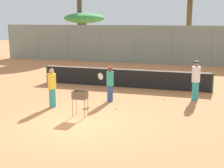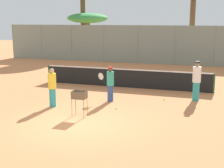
{
  "view_description": "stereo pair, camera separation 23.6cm",
  "coord_description": "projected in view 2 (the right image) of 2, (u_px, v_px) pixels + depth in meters",
  "views": [
    {
      "loc": [
        4.48,
        -10.3,
        3.82
      ],
      "look_at": [
        0.51,
        2.71,
        1.0
      ],
      "focal_mm": 50.0,
      "sensor_mm": 36.0,
      "label": 1
    },
    {
      "loc": [
        4.7,
        -10.23,
        3.82
      ],
      "look_at": [
        0.51,
        2.71,
        1.0
      ],
      "focal_mm": 50.0,
      "sensor_mm": 36.0,
      "label": 2
    }
  ],
  "objects": [
    {
      "name": "player_white_outfit",
      "position": [
        110.0,
        84.0,
        14.69
      ],
      "size": [
        0.88,
        0.34,
        1.65
      ],
      "rotation": [
        0.0,
        0.0,
        2.93
      ],
      "color": "#334C8C",
      "rests_on": "ground_plane"
    },
    {
      "name": "tree_1",
      "position": [
        88.0,
        19.0,
        32.86
      ],
      "size": [
        4.26,
        4.26,
        4.5
      ],
      "color": "brown",
      "rests_on": "ground_plane"
    },
    {
      "name": "tennis_net",
      "position": [
        125.0,
        78.0,
        17.81
      ],
      "size": [
        9.83,
        0.1,
        1.07
      ],
      "color": "#26592D",
      "rests_on": "ground_plane"
    },
    {
      "name": "tennis_ball_0",
      "position": [
        164.0,
        99.0,
        15.07
      ],
      "size": [
        0.07,
        0.07,
        0.07
      ],
      "primitive_type": "sphere",
      "color": "#D1E54C",
      "rests_on": "ground_plane"
    },
    {
      "name": "player_yellow_shirt",
      "position": [
        52.0,
        87.0,
        13.78
      ],
      "size": [
        0.38,
        0.9,
        1.73
      ],
      "rotation": [
        0.0,
        0.0,
        1.82
      ],
      "color": "teal",
      "rests_on": "ground_plane"
    },
    {
      "name": "ground_plane",
      "position": [
        77.0,
        123.0,
        11.72
      ],
      "size": [
        80.0,
        80.0,
        0.0
      ],
      "primitive_type": "plane",
      "color": "#D37F4C"
    },
    {
      "name": "tennis_ball_3",
      "position": [
        86.0,
        109.0,
        13.43
      ],
      "size": [
        0.07,
        0.07,
        0.07
      ],
      "primitive_type": "sphere",
      "color": "#D1E54C",
      "rests_on": "ground_plane"
    },
    {
      "name": "tennis_ball_2",
      "position": [
        192.0,
        97.0,
        15.55
      ],
      "size": [
        0.07,
        0.07,
        0.07
      ],
      "primitive_type": "sphere",
      "color": "#D1E54C",
      "rests_on": "ground_plane"
    },
    {
      "name": "back_fence",
      "position": [
        156.0,
        45.0,
        26.94
      ],
      "size": [
        29.06,
        0.08,
        3.33
      ],
      "color": "gray",
      "rests_on": "ground_plane"
    },
    {
      "name": "tennis_ball_1",
      "position": [
        116.0,
        108.0,
        13.52
      ],
      "size": [
        0.07,
        0.07,
        0.07
      ],
      "primitive_type": "sphere",
      "color": "#D1E54C",
      "rests_on": "ground_plane"
    },
    {
      "name": "ball_cart",
      "position": [
        79.0,
        97.0,
        12.38
      ],
      "size": [
        0.56,
        0.41,
        1.04
      ],
      "color": "brown",
      "rests_on": "ground_plane"
    },
    {
      "name": "player_red_cap",
      "position": [
        197.0,
        80.0,
        14.82
      ],
      "size": [
        0.39,
        0.96,
        1.89
      ],
      "rotation": [
        0.0,
        0.0,
        1.59
      ],
      "color": "teal",
      "rests_on": "ground_plane"
    }
  ]
}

